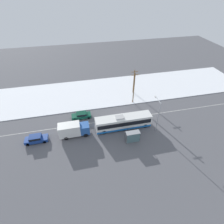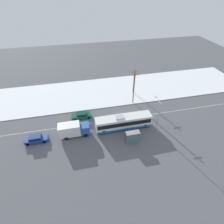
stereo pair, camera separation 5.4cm
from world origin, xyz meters
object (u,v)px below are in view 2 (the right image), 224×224
(city_bus, at_px, (123,122))
(sedan_car, at_px, (81,115))
(parked_car_near_truck, at_px, (36,138))
(box_truck, at_px, (73,129))
(pedestrian_at_stop, at_px, (133,134))
(streetlamp, at_px, (158,112))
(bus_shelter, at_px, (133,136))
(utility_pole_roadside, at_px, (134,88))
(utility_pole_snowlot, at_px, (134,81))

(city_bus, distance_m, sedan_car, 10.33)
(city_bus, relative_size, parked_car_near_truck, 2.72)
(box_truck, bearing_deg, pedestrian_at_stop, -15.72)
(streetlamp, bearing_deg, bus_shelter, -155.43)
(utility_pole_roadside, bearing_deg, bus_shelter, -107.95)
(utility_pole_roadside, bearing_deg, streetlamp, -81.36)
(sedan_car, relative_size, utility_pole_roadside, 0.53)
(sedan_car, height_order, bus_shelter, bus_shelter)
(utility_pole_roadside, height_order, utility_pole_snowlot, utility_pole_roadside)
(city_bus, xyz_separation_m, bus_shelter, (0.75, -4.58, 0.09))
(bus_shelter, bearing_deg, sedan_car, 133.84)
(parked_car_near_truck, height_order, utility_pole_roadside, utility_pole_roadside)
(city_bus, xyz_separation_m, sedan_car, (-8.79, 5.36, -0.78))
(box_truck, xyz_separation_m, bus_shelter, (11.58, -4.48, -0.01))
(box_truck, height_order, bus_shelter, box_truck)
(sedan_car, relative_size, pedestrian_at_stop, 2.62)
(pedestrian_at_stop, bearing_deg, utility_pole_snowlot, 72.26)
(bus_shelter, relative_size, streetlamp, 0.38)
(city_bus, xyz_separation_m, utility_pole_roadside, (5.09, 8.81, 2.86))
(bus_shelter, bearing_deg, streetlamp, 24.57)
(pedestrian_at_stop, height_order, utility_pole_roadside, utility_pole_roadside)
(box_truck, height_order, streetlamp, streetlamp)
(box_truck, xyz_separation_m, streetlamp, (17.54, -1.75, 3.00))
(city_bus, relative_size, sedan_car, 2.73)
(sedan_car, distance_m, streetlamp, 17.54)
(box_truck, relative_size, sedan_car, 1.40)
(sedan_car, distance_m, bus_shelter, 13.81)
(parked_car_near_truck, bearing_deg, sedan_car, 30.29)
(city_bus, height_order, streetlamp, streetlamp)
(parked_car_near_truck, relative_size, utility_pole_snowlot, 0.64)
(sedan_car, bearing_deg, box_truck, 69.65)
(parked_car_near_truck, distance_m, utility_pole_snowlot, 28.72)
(streetlamp, distance_m, utility_pole_roadside, 10.79)
(streetlamp, xyz_separation_m, utility_pole_roadside, (-1.62, 10.67, -0.24))
(sedan_car, bearing_deg, bus_shelter, 133.84)
(sedan_car, bearing_deg, streetlamp, 155.05)
(box_truck, distance_m, pedestrian_at_stop, 12.53)
(box_truck, relative_size, bus_shelter, 2.24)
(pedestrian_at_stop, relative_size, utility_pole_roadside, 0.20)
(city_bus, bearing_deg, sedan_car, 148.65)
(parked_car_near_truck, bearing_deg, box_truck, 1.16)
(pedestrian_at_stop, xyz_separation_m, utility_pole_roadside, (3.87, 12.31, 3.39))
(sedan_car, relative_size, bus_shelter, 1.60)
(box_truck, bearing_deg, city_bus, 0.57)
(box_truck, xyz_separation_m, utility_pole_snowlot, (17.47, 13.58, 2.01))
(box_truck, bearing_deg, parked_car_near_truck, -178.84)
(parked_car_near_truck, distance_m, pedestrian_at_stop, 19.90)
(bus_shelter, relative_size, utility_pole_roadside, 0.33)
(city_bus, height_order, utility_pole_snowlot, utility_pole_snowlot)
(city_bus, relative_size, pedestrian_at_stop, 7.15)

